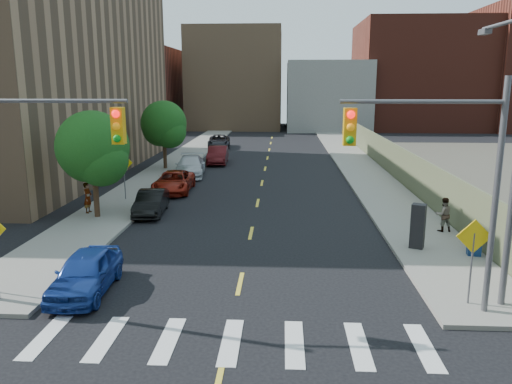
# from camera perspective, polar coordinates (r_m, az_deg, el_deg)

# --- Properties ---
(sidewalk_nw) EXTENTS (3.50, 73.00, 0.15)m
(sidewalk_nw) POSITION_cam_1_polar(r_m,az_deg,el_deg) (50.95, -7.33, 4.59)
(sidewalk_nw) COLOR gray
(sidewalk_nw) RESTS_ON ground
(sidewalk_ne) EXTENTS (3.50, 73.00, 0.15)m
(sidewalk_ne) POSITION_cam_1_polar(r_m,az_deg,el_deg) (50.51, 10.30, 4.43)
(sidewalk_ne) COLOR gray
(sidewalk_ne) RESTS_ON ground
(fence_north) EXTENTS (0.12, 44.00, 2.50)m
(fence_north) POSITION_cam_1_polar(r_m,az_deg,el_deg) (37.48, 15.68, 3.31)
(fence_north) COLOR #5B6244
(fence_north) RESTS_ON ground
(bg_bldg_west) EXTENTS (14.00, 18.00, 12.00)m
(bg_bldg_west) POSITION_cam_1_polar(r_m,az_deg,el_deg) (81.61, -13.85, 11.36)
(bg_bldg_west) COLOR #592319
(bg_bldg_west) RESTS_ON ground
(bg_bldg_midwest) EXTENTS (14.00, 16.00, 15.00)m
(bg_bldg_midwest) POSITION_cam_1_polar(r_m,az_deg,el_deg) (80.51, -2.24, 12.76)
(bg_bldg_midwest) COLOR #8C6B4C
(bg_bldg_midwest) RESTS_ON ground
(bg_bldg_center) EXTENTS (12.00, 16.00, 10.00)m
(bg_bldg_center) POSITION_cam_1_polar(r_m,az_deg,el_deg) (78.46, 8.05, 10.83)
(bg_bldg_center) COLOR gray
(bg_bldg_center) RESTS_ON ground
(bg_bldg_east) EXTENTS (18.00, 18.00, 16.00)m
(bg_bldg_east) POSITION_cam_1_polar(r_m,az_deg,el_deg) (82.77, 17.94, 12.52)
(bg_bldg_east) COLOR #592319
(bg_bldg_east) RESTS_ON ground
(signal_nw) EXTENTS (4.59, 0.30, 7.00)m
(signal_nw) POSITION_cam_1_polar(r_m,az_deg,el_deg) (16.15, -24.32, 3.16)
(signal_nw) COLOR #59595E
(signal_nw) RESTS_ON ground
(signal_ne) EXTENTS (4.59, 0.30, 7.00)m
(signal_ne) POSITION_cam_1_polar(r_m,az_deg,el_deg) (15.05, 20.70, 2.86)
(signal_ne) COLOR #59595E
(signal_ne) RESTS_ON ground
(warn_sign_ne) EXTENTS (1.06, 0.06, 2.83)m
(warn_sign_ne) POSITION_cam_1_polar(r_m,az_deg,el_deg) (16.47, 23.57, -5.69)
(warn_sign_ne) COLOR #59595E
(warn_sign_ne) RESTS_ON ground
(warn_sign_midwest) EXTENTS (1.06, 0.06, 2.83)m
(warn_sign_midwest) POSITION_cam_1_polar(r_m,az_deg,el_deg) (30.02, -14.86, 2.67)
(warn_sign_midwest) COLOR #59595E
(warn_sign_midwest) RESTS_ON ground
(tree_west_near) EXTENTS (3.66, 3.64, 5.52)m
(tree_west_near) POSITION_cam_1_polar(r_m,az_deg,el_deg) (26.19, -18.10, 4.41)
(tree_west_near) COLOR #332114
(tree_west_near) RESTS_ON ground
(tree_west_far) EXTENTS (3.66, 3.64, 5.52)m
(tree_west_far) POSITION_cam_1_polar(r_m,az_deg,el_deg) (40.46, -10.48, 7.37)
(tree_west_far) COLOR #332114
(tree_west_far) RESTS_ON ground
(parked_car_blue) EXTENTS (1.81, 4.14, 1.39)m
(parked_car_blue) POSITION_cam_1_polar(r_m,az_deg,el_deg) (17.57, -18.87, -8.70)
(parked_car_blue) COLOR navy
(parked_car_blue) RESTS_ON ground
(parked_car_black) EXTENTS (1.62, 3.96, 1.28)m
(parked_car_black) POSITION_cam_1_polar(r_m,az_deg,el_deg) (26.95, -11.89, -1.19)
(parked_car_black) COLOR black
(parked_car_black) RESTS_ON ground
(parked_car_red) EXTENTS (2.37, 4.86, 1.33)m
(parked_car_red) POSITION_cam_1_polar(r_m,az_deg,el_deg) (32.23, -9.38, 1.15)
(parked_car_red) COLOR maroon
(parked_car_red) RESTS_ON ground
(parked_car_silver) EXTENTS (2.59, 5.30, 1.49)m
(parked_car_silver) POSITION_cam_1_polar(r_m,az_deg,el_deg) (37.71, -7.54, 2.94)
(parked_car_silver) COLOR #B7BABF
(parked_car_silver) RESTS_ON ground
(parked_car_white) EXTENTS (1.93, 4.25, 1.41)m
(parked_car_white) POSITION_cam_1_polar(r_m,az_deg,el_deg) (43.73, -4.63, 4.23)
(parked_car_white) COLOR silver
(parked_car_white) RESTS_ON ground
(parked_car_maroon) EXTENTS (1.83, 4.66, 1.51)m
(parked_car_maroon) POSITION_cam_1_polar(r_m,az_deg,el_deg) (43.40, -4.39, 4.24)
(parked_car_maroon) COLOR #430D10
(parked_car_maroon) RESTS_ON ground
(parked_car_grey) EXTENTS (2.74, 5.16, 1.38)m
(parked_car_grey) POSITION_cam_1_polar(r_m,az_deg,el_deg) (54.44, -4.25, 5.80)
(parked_car_grey) COLOR black
(parked_car_grey) RESTS_ON ground
(mailbox) EXTENTS (0.55, 0.45, 1.21)m
(mailbox) POSITION_cam_1_polar(r_m,az_deg,el_deg) (21.50, 23.72, -5.13)
(mailbox) COLOR navy
(mailbox) RESTS_ON sidewalk_ne
(payphone) EXTENTS (0.69, 0.64, 1.85)m
(payphone) POSITION_cam_1_polar(r_m,az_deg,el_deg) (21.52, 18.01, -3.73)
(payphone) COLOR black
(payphone) RESTS_ON sidewalk_ne
(pedestrian_west) EXTENTS (0.43, 0.61, 1.61)m
(pedestrian_west) POSITION_cam_1_polar(r_m,az_deg,el_deg) (27.53, -18.67, -0.62)
(pedestrian_west) COLOR gray
(pedestrian_west) RESTS_ON sidewalk_nw
(pedestrian_east) EXTENTS (0.83, 0.69, 1.58)m
(pedestrian_east) POSITION_cam_1_polar(r_m,az_deg,el_deg) (24.36, 20.64, -2.42)
(pedestrian_east) COLOR gray
(pedestrian_east) RESTS_ON sidewalk_ne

